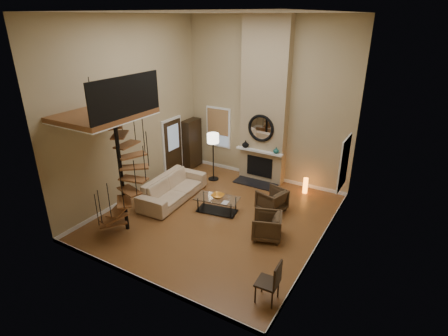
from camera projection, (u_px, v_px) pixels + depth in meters
The scene contains 33 objects.
ground at pixel (217, 217), 10.51m from camera, with size 6.00×6.50×0.01m, color #935E2F.
back_wall at pixel (267, 102), 12.02m from camera, with size 6.00×0.02×5.50m, color tan.
front_wall at pixel (128, 167), 6.85m from camera, with size 6.00×0.02×5.50m, color tan.
left_wall at pixel (132, 112), 10.83m from camera, with size 0.02×6.50×5.50m, color tan.
right_wall at pixel (330, 145), 8.04m from camera, with size 0.02×6.50×5.50m, color tan.
ceiling at pixel (215, 12), 8.36m from camera, with size 6.00×6.50×0.01m, color silver.
baseboard_back at pixel (263, 176), 13.06m from camera, with size 6.00×0.02×0.12m, color white.
baseboard_front at pixel (141, 279), 7.91m from camera, with size 6.00×0.02×0.12m, color white.
baseboard_left at pixel (140, 191), 11.88m from camera, with size 0.02×6.50×0.12m, color white.
baseboard_right at pixel (318, 245), 9.10m from camera, with size 0.02×6.50×0.12m, color white.
chimney_breast at pixel (265, 103), 11.86m from camera, with size 1.60×0.38×5.50m, color tan.
hearth at pixel (255, 183), 12.54m from camera, with size 1.50×0.60×0.04m, color black.
firebox at pixel (259, 167), 12.57m from camera, with size 0.95×0.02×0.72m, color black.
mantel at pixel (259, 151), 12.27m from camera, with size 1.70×0.18×0.06m, color white.
mirror_frame at pixel (261, 128), 12.00m from camera, with size 0.94×0.94×0.10m, color black.
mirror_disc at pixel (261, 128), 12.01m from camera, with size 0.80×0.80×0.01m, color white.
vase_left at pixel (245, 144), 12.50m from camera, with size 0.24×0.24×0.25m, color black.
vase_right at pixel (276, 150), 11.97m from camera, with size 0.20×0.20×0.21m, color #17504D.
window_back at pixel (218, 127), 13.32m from camera, with size 1.02×0.06×1.52m.
window_right at pixel (344, 162), 10.08m from camera, with size 0.06×1.02×1.52m.
entry_door at pixel (173, 148), 12.90m from camera, with size 0.10×1.05×2.16m.
loft at pixel (107, 113), 8.77m from camera, with size 1.70×2.20×1.09m.
spiral_stair at pixel (121, 169), 9.22m from camera, with size 1.47×1.47×4.06m.
hutch at pixel (192, 143), 13.64m from camera, with size 0.39×0.82×1.83m, color black.
sofa at pixel (173, 188), 11.36m from camera, with size 2.57×1.00×0.75m, color #C9AE8C.
armchair_near at pixel (274, 201), 10.66m from camera, with size 0.73×0.75×0.69m, color #463320.
armchair_far at pixel (270, 226), 9.37m from camera, with size 0.74×0.76×0.69m, color #463320.
coffee_table at pixel (217, 203), 10.68m from camera, with size 1.38×0.86×0.47m.
bowl at pixel (218, 196), 10.63m from camera, with size 0.38×0.38×0.09m, color orange.
book at pixel (224, 203), 10.33m from camera, with size 0.18×0.24×0.02m, color gray.
floor_lamp at pixel (213, 142), 12.36m from camera, with size 0.41×0.41×1.71m.
accent_lamp at pixel (305, 186), 11.84m from camera, with size 0.15×0.15×0.54m, color orange.
side_chair at pixel (272, 281), 7.19m from camera, with size 0.46×0.46×0.96m.
Camera 1 is at (4.78, -7.76, 5.42)m, focal length 28.78 mm.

